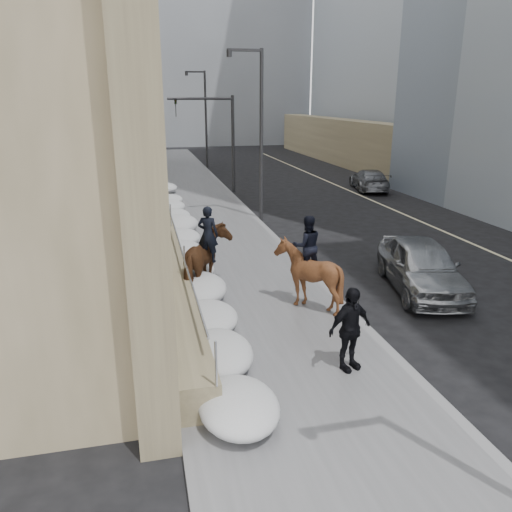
% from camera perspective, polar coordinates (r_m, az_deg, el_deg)
% --- Properties ---
extents(ground, '(140.00, 140.00, 0.00)m').
position_cam_1_polar(ground, '(11.73, 2.98, -12.21)').
color(ground, black).
rests_on(ground, ground).
extents(sidewalk, '(5.00, 80.00, 0.12)m').
position_cam_1_polar(sidewalk, '(20.79, -4.59, 1.43)').
color(sidewalk, '#565658').
rests_on(sidewalk, ground).
extents(curb, '(0.24, 80.00, 0.12)m').
position_cam_1_polar(curb, '(21.31, 2.39, 1.88)').
color(curb, slate).
rests_on(curb, ground).
extents(lane_line, '(0.15, 70.00, 0.01)m').
position_cam_1_polar(lane_line, '(24.57, 20.43, 2.77)').
color(lane_line, '#BFB78C').
rests_on(lane_line, ground).
extents(limestone_building, '(6.10, 44.00, 18.00)m').
position_cam_1_polar(limestone_building, '(29.98, -19.05, 22.60)').
color(limestone_building, '#837555').
rests_on(limestone_building, ground).
extents(bg_building_mid, '(30.00, 12.00, 28.00)m').
position_cam_1_polar(bg_building_mid, '(70.58, -8.09, 24.08)').
color(bg_building_mid, slate).
rests_on(bg_building_mid, ground).
extents(bg_building_far, '(24.00, 12.00, 20.00)m').
position_cam_1_polar(bg_building_far, '(81.93, -16.21, 19.86)').
color(bg_building_far, gray).
rests_on(bg_building_far, ground).
extents(streetlight_mid, '(1.71, 0.24, 8.00)m').
position_cam_1_polar(streetlight_mid, '(24.45, 0.24, 14.67)').
color(streetlight_mid, '#2D2D30').
rests_on(streetlight_mid, ground).
extents(streetlight_far, '(1.71, 0.24, 8.00)m').
position_cam_1_polar(streetlight_far, '(44.14, -5.97, 15.88)').
color(streetlight_far, '#2D2D30').
rests_on(streetlight_far, ground).
extents(traffic_signal, '(4.10, 0.22, 6.00)m').
position_cam_1_polar(traffic_signal, '(32.20, -4.33, 14.30)').
color(traffic_signal, '#2D2D30').
rests_on(traffic_signal, ground).
extents(snow_bank, '(1.70, 18.10, 0.76)m').
position_cam_1_polar(snow_bank, '(18.72, -8.05, 0.79)').
color(snow_bank, silver).
rests_on(snow_bank, sidewalk).
extents(mounted_horse_left, '(1.97, 2.60, 2.66)m').
position_cam_1_polar(mounted_horse_left, '(15.15, -5.67, -0.34)').
color(mounted_horse_left, '#422613').
rests_on(mounted_horse_left, sidewalk).
extents(mounted_horse_right, '(1.60, 1.79, 2.63)m').
position_cam_1_polar(mounted_horse_right, '(14.07, 5.92, -1.64)').
color(mounted_horse_right, '#4E2B16').
rests_on(mounted_horse_right, sidewalk).
extents(pedestrian, '(1.20, 0.79, 1.90)m').
position_cam_1_polar(pedestrian, '(11.06, 10.67, -8.20)').
color(pedestrian, black).
rests_on(pedestrian, sidewalk).
extents(car_silver, '(2.95, 5.12, 1.64)m').
position_cam_1_polar(car_silver, '(16.44, 18.38, -1.06)').
color(car_silver, '#929599').
rests_on(car_silver, ground).
extents(car_grey, '(2.92, 5.06, 1.38)m').
position_cam_1_polar(car_grey, '(34.08, 12.81, 8.49)').
color(car_grey, slate).
rests_on(car_grey, ground).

